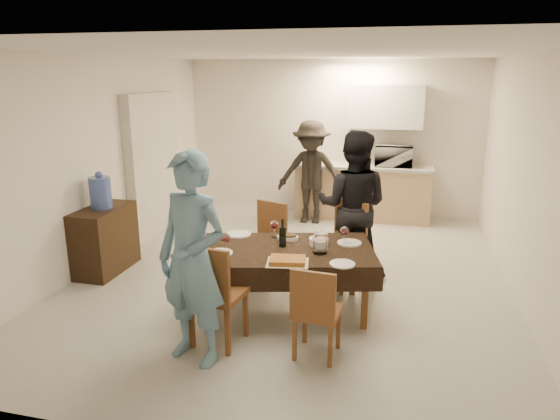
{
  "coord_description": "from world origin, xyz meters",
  "views": [
    {
      "loc": [
        1.19,
        -5.54,
        2.4
      ],
      "look_at": [
        -0.09,
        -0.3,
        0.89
      ],
      "focal_mm": 32.0,
      "sensor_mm": 36.0,
      "label": 1
    }
  ],
  "objects": [
    {
      "name": "chair_far_right",
      "position": [
        0.58,
        -0.29,
        0.6
      ],
      "size": [
        0.61,
        0.64,
        0.53
      ],
      "rotation": [
        0.0,
        0.0,
        2.61
      ],
      "color": "brown",
      "rests_on": "floor"
    },
    {
      "name": "plate_near_left",
      "position": [
        -0.47,
        -1.24,
        0.69
      ],
      "size": [
        0.26,
        0.26,
        0.01
      ],
      "primitive_type": "cylinder",
      "color": "white",
      "rests_on": "dining_table"
    },
    {
      "name": "plate_far_right",
      "position": [
        0.73,
        -0.64,
        0.69
      ],
      "size": [
        0.25,
        0.25,
        0.01
      ],
      "primitive_type": "cylinder",
      "color": "white",
      "rests_on": "dining_table"
    },
    {
      "name": "chair_near_left",
      "position": [
        -0.32,
        -1.79,
        0.6
      ],
      "size": [
        0.5,
        0.5,
        0.53
      ],
      "rotation": [
        0.0,
        0.0,
        -0.14
      ],
      "color": "brown",
      "rests_on": "floor"
    },
    {
      "name": "kitchen_worktop",
      "position": [
        0.6,
        2.68,
        0.89
      ],
      "size": [
        2.24,
        0.64,
        0.05
      ],
      "primitive_type": "cube",
      "color": "#ADADA8",
      "rests_on": "kitchen_base_cabinet"
    },
    {
      "name": "person_near",
      "position": [
        -0.42,
        -1.99,
        0.91
      ],
      "size": [
        0.76,
        0.6,
        1.81
      ],
      "primitive_type": "imported",
      "rotation": [
        0.0,
        0.0,
        -0.29
      ],
      "color": "#5F89A8",
      "rests_on": "floor"
    },
    {
      "name": "upper_cabinet",
      "position": [
        0.9,
        2.82,
        1.85
      ],
      "size": [
        1.2,
        0.34,
        0.7
      ],
      "primitive_type": "cube",
      "color": "silver",
      "rests_on": "wall_back"
    },
    {
      "name": "console",
      "position": [
        -2.28,
        -0.42,
        0.4
      ],
      "size": [
        0.44,
        0.87,
        0.81
      ],
      "primitive_type": "cube",
      "color": "black",
      "rests_on": "floor"
    },
    {
      "name": "person_far",
      "position": [
        0.68,
        0.11,
        0.88
      ],
      "size": [
        0.9,
        0.72,
        1.76
      ],
      "primitive_type": "imported",
      "rotation": [
        0.0,
        0.0,
        3.08
      ],
      "color": "black",
      "rests_on": "floor"
    },
    {
      "name": "floor",
      "position": [
        0.0,
        0.0,
        0.0
      ],
      "size": [
        5.0,
        6.0,
        0.02
      ],
      "primitive_type": "cube",
      "color": "#ADADA8",
      "rests_on": "ground"
    },
    {
      "name": "stub_partition",
      "position": [
        -2.42,
        1.2,
        1.05
      ],
      "size": [
        0.15,
        1.4,
        2.1
      ],
      "primitive_type": "cube",
      "color": "silver",
      "rests_on": "floor"
    },
    {
      "name": "wine_bottle",
      "position": [
        0.08,
        -0.89,
        0.83
      ],
      "size": [
        0.07,
        0.07,
        0.29
      ],
      "primitive_type": null,
      "color": "black",
      "rests_on": "dining_table"
    },
    {
      "name": "plate_far_left",
      "position": [
        -0.47,
        -0.64,
        0.69
      ],
      "size": [
        0.27,
        0.27,
        0.02
      ],
      "primitive_type": "cylinder",
      "color": "white",
      "rests_on": "dining_table"
    },
    {
      "name": "wine_glass_a",
      "position": [
        -0.42,
        -1.19,
        0.78
      ],
      "size": [
        0.09,
        0.09,
        0.2
      ],
      "primitive_type": null,
      "color": "white",
      "rests_on": "dining_table"
    },
    {
      "name": "wine_glass_c",
      "position": [
        -0.07,
        -0.64,
        0.78
      ],
      "size": [
        0.09,
        0.09,
        0.2
      ],
      "primitive_type": null,
      "color": "white",
      "rests_on": "dining_table"
    },
    {
      "name": "chair_far_left",
      "position": [
        -0.32,
        -0.28,
        0.55
      ],
      "size": [
        0.53,
        0.54,
        0.49
      ],
      "rotation": [
        0.0,
        0.0,
        2.8
      ],
      "color": "brown",
      "rests_on": "floor"
    },
    {
      "name": "plate_near_right",
      "position": [
        0.73,
        -1.24,
        0.69
      ],
      "size": [
        0.24,
        0.24,
        0.01
      ],
      "primitive_type": "cylinder",
      "color": "white",
      "rests_on": "dining_table"
    },
    {
      "name": "wall_left",
      "position": [
        -2.5,
        0.0,
        1.3
      ],
      "size": [
        0.02,
        6.0,
        2.6
      ],
      "primitive_type": "cube",
      "color": "silver",
      "rests_on": "floor"
    },
    {
      "name": "kitchen_base_cabinet",
      "position": [
        0.6,
        2.68,
        0.43
      ],
      "size": [
        2.2,
        0.6,
        0.86
      ],
      "primitive_type": "cube",
      "color": "tan",
      "rests_on": "floor"
    },
    {
      "name": "person_kitchen",
      "position": [
        -0.2,
        2.23,
        0.83
      ],
      "size": [
        1.07,
        0.62,
        1.66
      ],
      "primitive_type": "imported",
      "color": "black",
      "rests_on": "floor"
    },
    {
      "name": "water_pitcher",
      "position": [
        0.48,
        -0.99,
        0.79
      ],
      "size": [
        0.14,
        0.14,
        0.21
      ],
      "primitive_type": "cylinder",
      "color": "white",
      "rests_on": "dining_table"
    },
    {
      "name": "ceiling",
      "position": [
        0.0,
        0.0,
        2.6
      ],
      "size": [
        5.0,
        6.0,
        0.02
      ],
      "primitive_type": "cube",
      "color": "white",
      "rests_on": "wall_back"
    },
    {
      "name": "wall_back",
      "position": [
        0.0,
        3.0,
        1.3
      ],
      "size": [
        5.0,
        0.02,
        2.6
      ],
      "primitive_type": "cube",
      "color": "silver",
      "rests_on": "floor"
    },
    {
      "name": "microwave",
      "position": [
        1.08,
        2.68,
        1.07
      ],
      "size": [
        0.59,
        0.4,
        0.33
      ],
      "primitive_type": "imported",
      "rotation": [
        0.0,
        0.0,
        3.14
      ],
      "color": "silver",
      "rests_on": "kitchen_worktop"
    },
    {
      "name": "savoury_tart",
      "position": [
        0.23,
        -1.32,
        0.7
      ],
      "size": [
        0.42,
        0.34,
        0.05
      ],
      "primitive_type": "cube",
      "rotation": [
        0.0,
        0.0,
        0.15
      ],
      "color": "#B76F35",
      "rests_on": "dining_table"
    },
    {
      "name": "wall_front",
      "position": [
        0.0,
        -3.0,
        1.3
      ],
      "size": [
        5.0,
        0.02,
        2.6
      ],
      "primitive_type": "cube",
      "color": "silver",
      "rests_on": "floor"
    },
    {
      "name": "wall_right",
      "position": [
        2.5,
        0.0,
        1.3
      ],
      "size": [
        0.02,
        6.0,
        2.6
      ],
      "primitive_type": "cube",
      "color": "silver",
      "rests_on": "floor"
    },
    {
      "name": "dining_table",
      "position": [
        0.13,
        -0.94,
        0.65
      ],
      "size": [
        1.94,
        1.41,
        0.68
      ],
      "rotation": [
        0.0,
        0.0,
        0.25
      ],
      "color": "black",
      "rests_on": "floor"
    },
    {
      "name": "water_jug",
      "position": [
        -2.28,
        -0.42,
        1.0
      ],
      "size": [
        0.25,
        0.25,
        0.38
      ],
      "primitive_type": "cylinder",
      "color": "#4C69C4",
      "rests_on": "console"
    },
    {
      "name": "mushroom_dish",
      "position": [
        0.08,
        -0.66,
        0.7
      ],
      "size": [
        0.21,
        0.21,
        0.04
      ],
      "primitive_type": "cylinder",
      "color": "white",
      "rests_on": "dining_table"
    },
    {
      "name": "salad_bowl",
      "position": [
        0.43,
        -0.76,
        0.72
      ],
      "size": [
        0.2,
        0.2,
        0.08
      ],
      "primitive_type": "cylinder",
      "color": "white",
      "rests_on": "dining_table"
    },
    {
      "name": "chair_near_right",
      "position": [
        0.58,
        -1.77,
        0.52
      ],
      "size": [
        0.42,
        0.42,
        0.46
      ],
      "rotation": [
        0.0,
        0.0,
        -0.09
      ],
      "color": "brown",
      "rests_on": "floor"
    },
    {
      "name": "wine_glass_b",
      "position": [
        0.68,
        -0.69,
        0.78
      ],
      "size": [
        0.09,
        0.09,
        0.2
      ],
      "primitive_type": null,
      "color": "white",
      "rests_on": "dining_table"
    }
  ]
}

